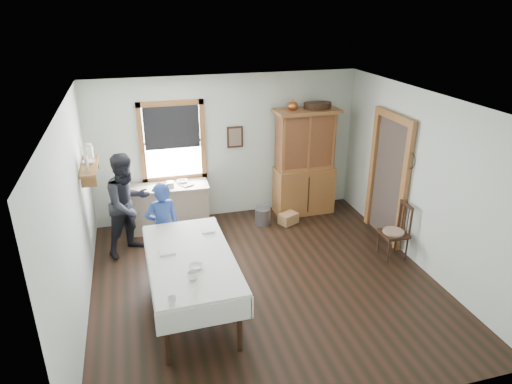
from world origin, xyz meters
TOP-DOWN VIEW (x-y plane):
  - room at (0.00, 0.00)m, footprint 5.01×5.01m
  - window at (-1.00, 2.46)m, footprint 1.18×0.07m
  - doorway at (2.46, 0.85)m, footprint 0.09×1.14m
  - wall_shelf at (-2.37, 1.54)m, footprint 0.24×1.00m
  - framed_picture at (0.15, 2.46)m, footprint 0.30×0.04m
  - rug_beater at (2.45, 0.30)m, footprint 0.01×0.27m
  - work_counter at (-1.18, 2.16)m, footprint 1.47×0.61m
  - china_hutch at (1.45, 2.17)m, footprint 1.22×0.59m
  - dining_table at (-1.12, -0.39)m, footprint 1.16×2.14m
  - spindle_chair at (2.22, 0.13)m, footprint 0.44×0.44m
  - pail at (0.52, 1.85)m, footprint 0.38×0.38m
  - wicker_basket at (0.99, 1.74)m, footprint 0.41×0.36m
  - woman_blue at (-1.38, 0.79)m, footprint 0.54×0.41m
  - figure_dark at (-1.87, 1.47)m, footprint 0.98×0.94m
  - table_cup_a at (-1.16, -0.93)m, footprint 0.14×0.14m
  - table_cup_b at (-1.45, -1.35)m, footprint 0.12×0.12m
  - table_bowl at (-1.09, -0.70)m, footprint 0.25×0.25m
  - counter_book at (-0.95, 2.08)m, footprint 0.26×0.28m
  - counter_bowl at (-0.90, 2.21)m, footprint 0.22×0.22m
  - shelf_bowl at (-2.37, 1.55)m, footprint 0.22×0.22m

SIDE VIEW (x-z plane):
  - wicker_basket at x=0.99m, z-range 0.00..0.20m
  - pail at x=0.52m, z-range 0.00..0.31m
  - work_counter at x=-1.18m, z-range 0.00..0.83m
  - dining_table at x=-1.12m, z-range 0.00..0.85m
  - spindle_chair at x=2.22m, z-range 0.00..0.94m
  - woman_blue at x=-1.38m, z-range 0.00..1.33m
  - figure_dark at x=-1.87m, z-range 0.00..1.59m
  - counter_book at x=-0.95m, z-range 0.83..0.85m
  - counter_bowl at x=-0.90m, z-range 0.83..0.89m
  - table_bowl at x=-1.09m, z-range 0.85..0.90m
  - table_cup_b at x=-1.45m, z-range 0.85..0.94m
  - table_cup_a at x=-1.16m, z-range 0.85..0.95m
  - china_hutch at x=1.45m, z-range 0.00..2.06m
  - doorway at x=2.46m, z-range 0.05..2.27m
  - room at x=0.00m, z-range 0.00..2.70m
  - framed_picture at x=0.15m, z-range 1.35..1.75m
  - wall_shelf at x=-2.37m, z-range 1.35..1.79m
  - shelf_bowl at x=-2.37m, z-range 1.57..1.62m
  - window at x=-1.00m, z-range 0.89..2.37m
  - rug_beater at x=2.45m, z-range 1.58..1.86m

